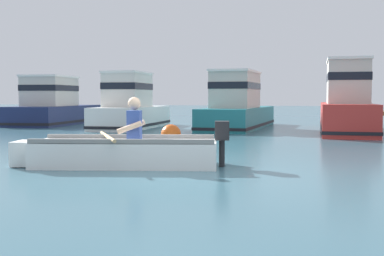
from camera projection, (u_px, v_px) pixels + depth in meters
The scene contains 7 objects.
ground_plane at pixel (181, 175), 7.76m from camera, with size 120.00×120.00×0.00m, color #386070.
rowboat_with_person at pixel (122, 152), 8.70m from camera, with size 3.70×1.84×1.19m.
moored_boat_navy at pixel (54, 107), 21.86m from camera, with size 2.72×5.88×2.09m.
moored_boat_white at pixel (131, 108), 19.33m from camera, with size 2.04×5.29×2.12m.
moored_boat_teal at pixel (238, 107), 19.13m from camera, with size 1.90×6.42×2.16m.
moored_boat_red at pixel (346, 106), 16.95m from camera, with size 1.93×6.59×2.41m.
mooring_buoy at pixel (171, 134), 12.67m from camera, with size 0.51×0.51×0.51m, color #E55919.
Camera 1 is at (2.34, -7.34, 1.20)m, focal length 47.36 mm.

